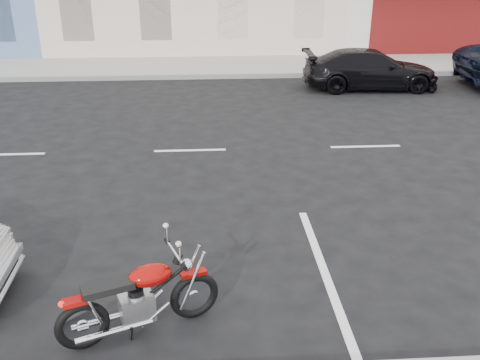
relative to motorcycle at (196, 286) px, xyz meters
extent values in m
plane|color=black|center=(1.78, 5.86, -0.45)|extent=(120.00, 120.00, 0.00)
cube|color=gray|center=(-3.22, 14.56, -0.37)|extent=(80.00, 3.40, 0.15)
cube|color=gray|center=(-3.22, 12.86, -0.37)|extent=(80.00, 0.12, 0.16)
torus|color=black|center=(0.62, 0.24, -0.15)|extent=(0.61, 0.32, 0.62)
torus|color=black|center=(-0.62, -0.24, -0.15)|extent=(0.61, 0.32, 0.62)
cube|color=#8D0705|center=(0.62, 0.24, 0.17)|extent=(0.34, 0.22, 0.05)
cube|color=#8D0705|center=(-0.66, -0.26, 0.19)|extent=(0.31, 0.24, 0.06)
cube|color=gray|center=(-0.04, -0.02, -0.10)|extent=(0.46, 0.40, 0.31)
ellipsoid|color=#8D0705|center=(0.13, 0.05, 0.29)|extent=(0.59, 0.48, 0.25)
cube|color=black|center=(-0.32, -0.13, 0.27)|extent=(0.62, 0.43, 0.08)
cylinder|color=silver|center=(0.42, 0.16, 0.50)|extent=(0.26, 0.61, 0.03)
sphere|color=silver|center=(0.54, 0.21, 0.31)|extent=(0.16, 0.16, 0.16)
cylinder|color=silver|center=(-0.28, -0.25, -0.24)|extent=(0.84, 0.39, 0.07)
cylinder|color=silver|center=(-0.37, -0.01, -0.24)|extent=(0.84, 0.39, 0.07)
cylinder|color=silver|center=(0.58, 0.22, 0.12)|extent=(0.35, 0.17, 0.73)
cylinder|color=black|center=(0.15, 0.06, 0.06)|extent=(0.71, 0.31, 0.45)
imported|color=black|center=(5.39, 11.20, 0.17)|extent=(4.30, 1.86, 1.23)
camera|label=1|loc=(0.19, -5.42, 3.77)|focal=40.00mm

